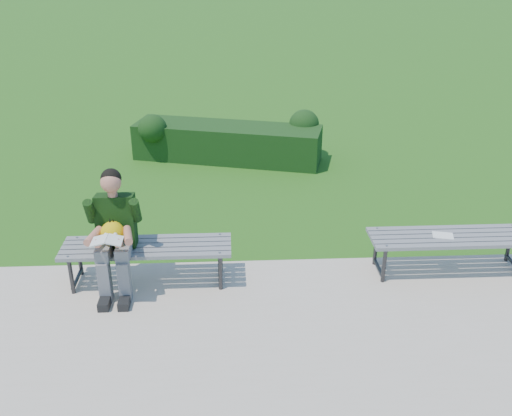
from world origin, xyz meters
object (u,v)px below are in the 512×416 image
hedge (229,140)px  bench_right (451,240)px  bench_left (147,250)px  paper_sheet (443,235)px  seated_boy (114,230)px

hedge → bench_right: hedge is taller
bench_left → bench_right: size_ratio=1.00×
bench_right → paper_sheet: bench_right is taller
hedge → paper_sheet: (2.33, -3.88, 0.13)m
hedge → bench_right: bearing=-57.9°
bench_left → paper_sheet: size_ratio=7.13×
bench_right → seated_boy: bearing=-177.6°
hedge → bench_left: size_ratio=1.82×
seated_boy → paper_sheet: 3.54m
bench_left → bench_right: same height
hedge → seated_boy: (-1.20, -4.03, 0.38)m
hedge → bench_right: 4.58m
bench_right → hedge: bearing=122.1°
bench_left → paper_sheet: 3.23m
bench_left → seated_boy: (-0.30, -0.10, 0.30)m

